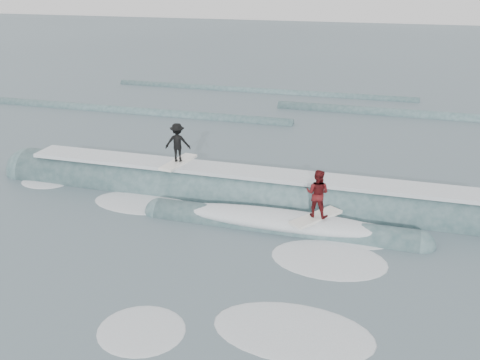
# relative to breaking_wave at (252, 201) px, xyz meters

# --- Properties ---
(ground) EXTENTS (160.00, 160.00, 0.00)m
(ground) POSITION_rel_breaking_wave_xyz_m (-0.29, -2.94, -0.05)
(ground) COLOR #3C4D57
(ground) RESTS_ON ground
(breaking_wave) EXTENTS (21.55, 3.82, 2.08)m
(breaking_wave) POSITION_rel_breaking_wave_xyz_m (0.00, 0.00, 0.00)
(breaking_wave) COLOR #345357
(breaking_wave) RESTS_ON ground
(surfer_black) EXTENTS (1.08, 2.06, 1.62)m
(surfer_black) POSITION_rel_breaking_wave_xyz_m (-3.10, 0.36, 1.83)
(surfer_black) COLOR white
(surfer_black) RESTS_ON ground
(surfer_red) EXTENTS (1.58, 1.96, 1.71)m
(surfer_red) POSITION_rel_breaking_wave_xyz_m (2.69, -1.84, 1.27)
(surfer_red) COLOR white
(surfer_red) RESTS_ON ground
(whitewater) EXTENTS (14.99, 9.29, 0.10)m
(whitewater) POSITION_rel_breaking_wave_xyz_m (0.51, -3.91, -0.05)
(whitewater) COLOR white
(whitewater) RESTS_ON ground
(far_swells) EXTENTS (42.28, 8.65, 0.80)m
(far_swells) POSITION_rel_breaking_wave_xyz_m (-1.24, 14.71, -0.05)
(far_swells) COLOR #345357
(far_swells) RESTS_ON ground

